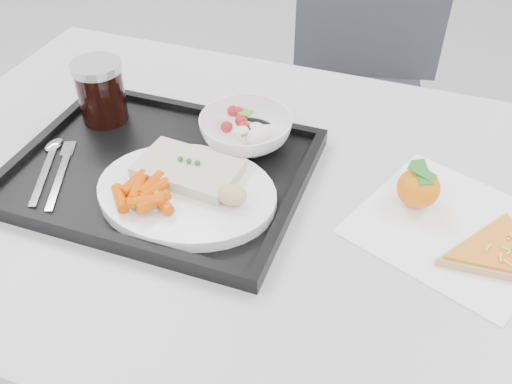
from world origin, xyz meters
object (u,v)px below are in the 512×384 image
Objects in this scene: cola_glass at (101,90)px; tangerine at (418,188)px; table at (256,221)px; pizza_slice at (500,253)px; tray at (161,171)px; salad_bowl at (246,130)px; dinner_plate at (187,193)px; chair at (358,71)px.

tangerine is at bearing -3.21° from cola_glass.
pizza_slice is (0.36, -0.02, 0.08)m from table.
salad_bowl is at bearing 47.51° from tray.
table is at bearing 176.27° from pizza_slice.
tangerine is (0.24, 0.05, 0.10)m from table.
cola_glass is at bearing 176.79° from tangerine.
table is at bearing -13.86° from cola_glass.
tray reaches higher than table.
dinner_plate is 1.07× the size of pizza_slice.
tray reaches higher than pizza_slice.
tangerine is at bearing 10.97° from table.
tray is 0.15m from salad_bowl.
dinner_plate is at bearing -174.13° from pizza_slice.
table is at bearing 39.28° from dinner_plate.
dinner_plate is at bearing -35.87° from tray.
salad_bowl is 0.42m from pizza_slice.
dinner_plate is 0.17m from salad_bowl.
pizza_slice reaches higher than table.
tangerine reaches higher than tray.
dinner_plate is 2.50× the size of cola_glass.
chair is 14.05× the size of tangerine.
chair is 0.85m from cola_glass.
dinner_plate is 4.08× the size of tangerine.
tangerine reaches higher than table.
chair is 0.76m from salad_bowl.
salad_bowl is at bearing 118.88° from table.
dinner_plate is at bearing -140.72° from table.
chair reaches higher than pizza_slice.
salad_bowl is 0.60× the size of pizza_slice.
chair reaches higher than dinner_plate.
cola_glass is (-0.22, 0.14, 0.05)m from dinner_plate.
dinner_plate reaches higher than tray.
dinner_plate is 0.34m from tangerine.
salad_bowl is 1.41× the size of cola_glass.
tray is (-0.16, -0.83, 0.22)m from chair.
tray is at bearing 144.13° from dinner_plate.
cola_glass is at bearing 147.20° from dinner_plate.
cola_glass is (-0.26, -0.02, 0.03)m from salad_bowl.
table is 7.89× the size of salad_bowl.
tray is at bearing -101.14° from chair.
tangerine reaches higher than pizza_slice.
salad_bowl is 0.29m from tangerine.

